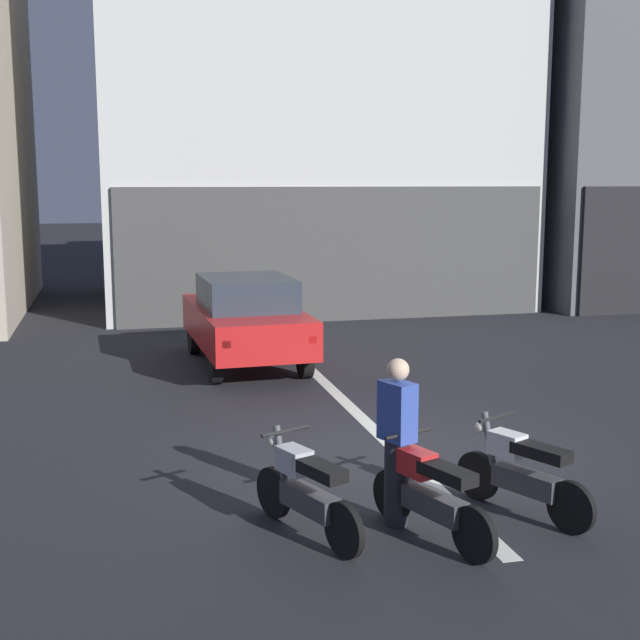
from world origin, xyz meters
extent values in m
plane|color=#232328|center=(0.00, 0.00, 0.00)|extent=(120.00, 120.00, 0.00)
cube|color=silver|center=(0.00, 6.00, 0.00)|extent=(0.20, 18.00, 0.01)
cube|color=silver|center=(1.85, 13.92, 5.44)|extent=(10.85, 7.65, 10.88)
cube|color=#454543|center=(1.85, 10.05, 1.60)|extent=(10.42, 0.10, 3.20)
cylinder|color=black|center=(-1.90, 6.90, 0.32)|extent=(0.21, 0.65, 0.64)
cylinder|color=black|center=(-0.35, 6.97, 0.32)|extent=(0.21, 0.65, 0.64)
cylinder|color=black|center=(-1.79, 4.30, 0.32)|extent=(0.21, 0.65, 0.64)
cylinder|color=black|center=(-0.24, 4.37, 0.32)|extent=(0.21, 0.65, 0.64)
cube|color=red|center=(-1.07, 5.64, 0.75)|extent=(1.93, 4.17, 0.66)
cube|color=#2D3842|center=(-1.06, 5.49, 1.36)|extent=(1.63, 2.03, 0.56)
cube|color=red|center=(-1.69, 3.59, 0.80)|extent=(0.14, 0.07, 0.12)
cube|color=red|center=(-0.28, 3.65, 0.80)|extent=(0.14, 0.07, 0.12)
cylinder|color=black|center=(-1.89, -1.50, 0.26)|extent=(0.27, 0.51, 0.52)
cylinder|color=black|center=(-1.44, -2.56, 0.26)|extent=(0.27, 0.51, 0.52)
cube|color=#38383D|center=(-1.64, -2.08, 0.37)|extent=(0.47, 0.76, 0.22)
cube|color=black|center=(-1.58, -2.22, 0.72)|extent=(0.44, 0.64, 0.12)
cube|color=#B2B5BA|center=(-1.74, -1.84, 0.70)|extent=(0.34, 0.42, 0.24)
cylinder|color=#4C4C51|center=(-1.83, -1.64, 0.63)|extent=(0.16, 0.25, 0.70)
cylinder|color=black|center=(-1.80, -1.71, 0.95)|extent=(0.52, 0.25, 0.04)
sphere|color=silver|center=(-1.88, -1.52, 0.80)|extent=(0.12, 0.12, 0.12)
cylinder|color=black|center=(-0.76, -1.85, 0.26)|extent=(0.25, 0.51, 0.52)
cylinder|color=black|center=(-0.35, -2.93, 0.26)|extent=(0.25, 0.51, 0.52)
cube|color=#38383D|center=(-0.54, -2.44, 0.37)|extent=(0.45, 0.76, 0.22)
cube|color=black|center=(-0.48, -2.58, 0.72)|extent=(0.42, 0.64, 0.12)
cube|color=red|center=(-0.63, -2.20, 0.70)|extent=(0.33, 0.41, 0.24)
cylinder|color=#4C4C51|center=(-0.70, -1.99, 0.63)|extent=(0.15, 0.25, 0.70)
cylinder|color=black|center=(-0.67, -2.07, 0.95)|extent=(0.53, 0.23, 0.04)
sphere|color=silver|center=(-0.75, -1.87, 0.80)|extent=(0.12, 0.12, 0.12)
cylinder|color=black|center=(0.31, -1.53, 0.26)|extent=(0.29, 0.50, 0.52)
cylinder|color=black|center=(0.81, -2.56, 0.26)|extent=(0.29, 0.50, 0.52)
cube|color=#38383D|center=(0.58, -2.09, 0.37)|extent=(0.50, 0.75, 0.22)
cube|color=black|center=(0.65, -2.23, 0.72)|extent=(0.46, 0.64, 0.12)
cube|color=silver|center=(0.47, -1.86, 0.70)|extent=(0.35, 0.42, 0.24)
cylinder|color=#4C4C51|center=(0.37, -1.66, 0.63)|extent=(0.17, 0.24, 0.70)
cylinder|color=black|center=(0.41, -1.74, 0.95)|extent=(0.51, 0.27, 0.04)
sphere|color=silver|center=(0.32, -1.55, 0.80)|extent=(0.12, 0.12, 0.12)
cylinder|color=#23232D|center=(-0.75, -1.96, 0.43)|extent=(0.24, 0.24, 0.86)
cube|color=#334CA5|center=(-0.75, -1.96, 1.15)|extent=(0.34, 0.42, 0.58)
sphere|color=beige|center=(-0.75, -1.96, 1.56)|extent=(0.22, 0.22, 0.22)
camera|label=1|loc=(-3.35, -9.48, 3.35)|focal=47.61mm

